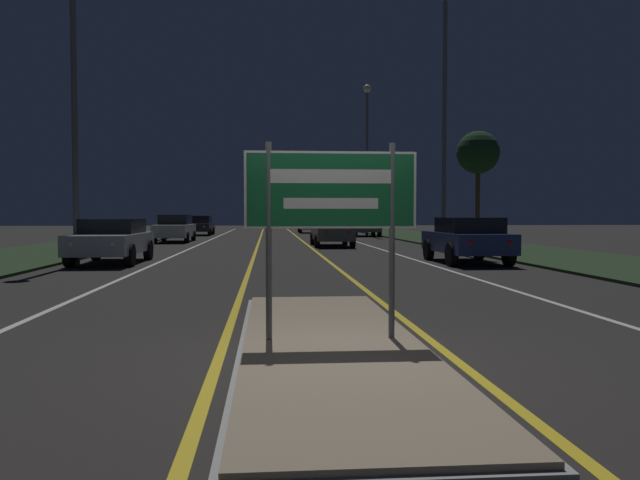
{
  "coord_description": "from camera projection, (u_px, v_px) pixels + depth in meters",
  "views": [
    {
      "loc": [
        -0.71,
        -6.41,
        1.53
      ],
      "look_at": [
        0.0,
        2.17,
        1.18
      ],
      "focal_mm": 35.0,
      "sensor_mm": 36.0,
      "label": 1
    }
  ],
  "objects": [
    {
      "name": "car_receding_3",
      "position": [
        310.0,
        224.0,
        51.62
      ],
      "size": [
        1.98,
        4.13,
        1.43
      ],
      "color": "#B7B7BC",
      "rests_on": "ground_plane"
    },
    {
      "name": "median_island",
      "position": [
        331.0,
        344.0,
        7.17
      ],
      "size": [
        2.1,
        7.46,
        0.1
      ],
      "color": "#999993",
      "rests_on": "ground_plane"
    },
    {
      "name": "verge_left",
      "position": [
        54.0,
        251.0,
        25.63
      ],
      "size": [
        5.0,
        100.0,
        0.08
      ],
      "color": "#23381E",
      "rests_on": "ground_plane"
    },
    {
      "name": "centre_line_yellow_left",
      "position": [
        258.0,
        245.0,
        31.3
      ],
      "size": [
        0.12,
        70.0,
        0.01
      ],
      "color": "gold",
      "rests_on": "ground_plane"
    },
    {
      "name": "highway_sign",
      "position": [
        331.0,
        200.0,
        7.1
      ],
      "size": [
        1.97,
        0.07,
        2.25
      ],
      "color": "#56565B",
      "rests_on": "median_island"
    },
    {
      "name": "car_approaching_1",
      "position": [
        175.0,
        228.0,
        34.59
      ],
      "size": [
        1.91,
        4.84,
        1.52
      ],
      "color": "silver",
      "rests_on": "ground_plane"
    },
    {
      "name": "roadside_palm_right",
      "position": [
        478.0,
        153.0,
        32.57
      ],
      "size": [
        2.23,
        2.23,
        5.81
      ],
      "color": "#4C3823",
      "rests_on": "verge_right"
    },
    {
      "name": "edge_line_white_right",
      "position": [
        423.0,
        244.0,
        31.99
      ],
      "size": [
        0.1,
        70.0,
        0.01
      ],
      "color": "silver",
      "rests_on": "ground_plane"
    },
    {
      "name": "verge_right",
      "position": [
        503.0,
        249.0,
        27.2
      ],
      "size": [
        5.0,
        100.0,
        0.08
      ],
      "color": "#23381E",
      "rests_on": "ground_plane"
    },
    {
      "name": "car_receding_2",
      "position": [
        365.0,
        226.0,
        43.87
      ],
      "size": [
        1.88,
        4.24,
        1.39
      ],
      "color": "#4C514C",
      "rests_on": "ground_plane"
    },
    {
      "name": "lane_line_white_right",
      "position": [
        365.0,
        244.0,
        31.75
      ],
      "size": [
        0.12,
        70.0,
        0.01
      ],
      "color": "silver",
      "rests_on": "ground_plane"
    },
    {
      "name": "car_approaching_0",
      "position": [
        112.0,
        239.0,
        19.53
      ],
      "size": [
        1.94,
        4.55,
        1.39
      ],
      "color": "#B7B7BC",
      "rests_on": "ground_plane"
    },
    {
      "name": "ground_plane",
      "position": [
        337.0,
        361.0,
        6.51
      ],
      "size": [
        160.0,
        160.0,
        0.0
      ],
      "primitive_type": "plane",
      "color": "#282623"
    },
    {
      "name": "streetlight_right_near",
      "position": [
        445.0,
        94.0,
        25.36
      ],
      "size": [
        0.48,
        0.48,
        10.66
      ],
      "color": "#56565B",
      "rests_on": "ground_plane"
    },
    {
      "name": "streetlight_left_near",
      "position": [
        74.0,
        70.0,
        18.38
      ],
      "size": [
        0.57,
        0.57,
        8.57
      ],
      "color": "#56565B",
      "rests_on": "ground_plane"
    },
    {
      "name": "streetlight_right_far",
      "position": [
        367.0,
        137.0,
        44.01
      ],
      "size": [
        0.58,
        0.58,
        10.68
      ],
      "color": "#56565B",
      "rests_on": "ground_plane"
    },
    {
      "name": "edge_line_white_left",
      "position": [
        137.0,
        245.0,
        30.8
      ],
      "size": [
        0.1,
        70.0,
        0.01
      ],
      "color": "silver",
      "rests_on": "ground_plane"
    },
    {
      "name": "lane_line_white_left",
      "position": [
        198.0,
        245.0,
        31.05
      ],
      "size": [
        0.12,
        70.0,
        0.01
      ],
      "color": "silver",
      "rests_on": "ground_plane"
    },
    {
      "name": "car_approaching_2",
      "position": [
        200.0,
        225.0,
        45.98
      ],
      "size": [
        1.94,
        4.63,
        1.43
      ],
      "color": "black",
      "rests_on": "ground_plane"
    },
    {
      "name": "car_receding_1",
      "position": [
        332.0,
        231.0,
        29.92
      ],
      "size": [
        1.86,
        4.74,
        1.39
      ],
      "color": "#4C514C",
      "rests_on": "ground_plane"
    },
    {
      "name": "car_receding_0",
      "position": [
        467.0,
        239.0,
        19.59
      ],
      "size": [
        1.95,
        4.29,
        1.44
      ],
      "color": "navy",
      "rests_on": "ground_plane"
    },
    {
      "name": "centre_line_yellow_right",
      "position": [
        307.0,
        245.0,
        31.5
      ],
      "size": [
        0.12,
        70.0,
        0.01
      ],
      "color": "gold",
      "rests_on": "ground_plane"
    }
  ]
}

